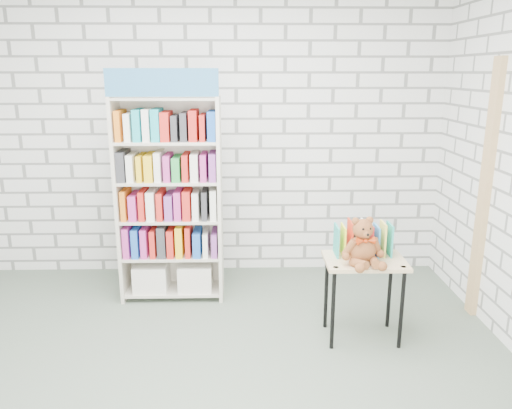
{
  "coord_description": "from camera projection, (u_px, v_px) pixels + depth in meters",
  "views": [
    {
      "loc": [
        0.3,
        -2.87,
        1.98
      ],
      "look_at": [
        0.4,
        0.95,
        0.96
      ],
      "focal_mm": 35.0,
      "sensor_mm": 36.0,
      "label": 1
    }
  ],
  "objects": [
    {
      "name": "display_table",
      "position": [
        364.0,
        271.0,
        3.72
      ],
      "size": [
        0.6,
        0.42,
        0.64
      ],
      "color": "tan",
      "rests_on": "ground"
    },
    {
      "name": "bookshelf",
      "position": [
        170.0,
        198.0,
        4.35
      ],
      "size": [
        0.9,
        0.35,
        2.01
      ],
      "color": "beige",
      "rests_on": "ground"
    },
    {
      "name": "ground",
      "position": [
        200.0,
        383.0,
        3.28
      ],
      "size": [
        4.5,
        4.5,
        0.0
      ],
      "primitive_type": "plane",
      "color": "#505D4E",
      "rests_on": "ground"
    },
    {
      "name": "room_shell",
      "position": [
        191.0,
        108.0,
        2.82
      ],
      "size": [
        4.52,
        4.02,
        2.81
      ],
      "color": "silver",
      "rests_on": "ground"
    },
    {
      "name": "teddy_bear",
      "position": [
        363.0,
        246.0,
        3.57
      ],
      "size": [
        0.32,
        0.31,
        0.35
      ],
      "color": "brown",
      "rests_on": "display_table"
    },
    {
      "name": "table_books",
      "position": [
        363.0,
        239.0,
        3.76
      ],
      "size": [
        0.42,
        0.19,
        0.25
      ],
      "color": "teal",
      "rests_on": "display_table"
    },
    {
      "name": "door_trim",
      "position": [
        485.0,
        193.0,
        3.98
      ],
      "size": [
        0.05,
        0.12,
        2.1
      ],
      "primitive_type": "cube",
      "color": "tan",
      "rests_on": "ground"
    }
  ]
}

